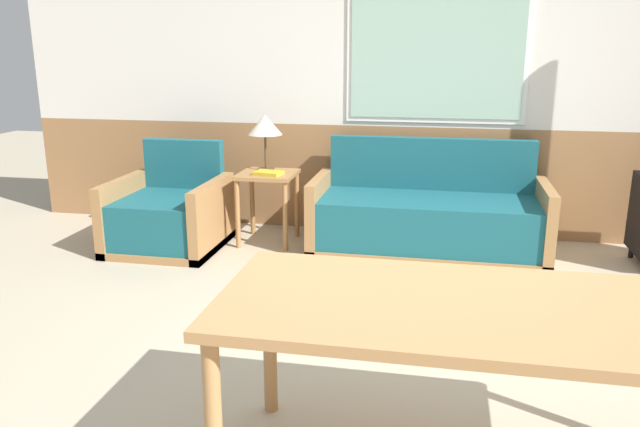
# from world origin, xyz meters

# --- Properties ---
(ground_plane) EXTENTS (16.00, 16.00, 0.00)m
(ground_plane) POSITION_xyz_m (0.00, 0.00, 0.00)
(ground_plane) COLOR #B2A58C
(wall_back) EXTENTS (7.20, 0.09, 2.70)m
(wall_back) POSITION_xyz_m (0.00, 2.63, 1.36)
(wall_back) COLOR #996B42
(wall_back) RESTS_ON ground_plane
(couch) EXTENTS (1.83, 0.78, 0.86)m
(couch) POSITION_xyz_m (0.08, 2.13, 0.27)
(couch) COLOR #9E7042
(couch) RESTS_ON ground_plane
(armchair) EXTENTS (0.84, 0.84, 0.83)m
(armchair) POSITION_xyz_m (-1.98, 1.81, 0.26)
(armchair) COLOR #9E7042
(armchair) RESTS_ON ground_plane
(side_table) EXTENTS (0.46, 0.46, 0.59)m
(side_table) POSITION_xyz_m (-1.23, 2.09, 0.47)
(side_table) COLOR #9E7042
(side_table) RESTS_ON ground_plane
(table_lamp) EXTENTS (0.28, 0.28, 0.46)m
(table_lamp) POSITION_xyz_m (-1.26, 2.17, 0.96)
(table_lamp) COLOR #4C3823
(table_lamp) RESTS_ON side_table
(book_stack) EXTENTS (0.24, 0.19, 0.03)m
(book_stack) POSITION_xyz_m (-1.20, 2.01, 0.61)
(book_stack) COLOR gold
(book_stack) RESTS_ON side_table
(dining_table) EXTENTS (1.74, 0.81, 0.73)m
(dining_table) POSITION_xyz_m (0.28, -0.67, 0.66)
(dining_table) COLOR #B27F4C
(dining_table) RESTS_ON ground_plane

